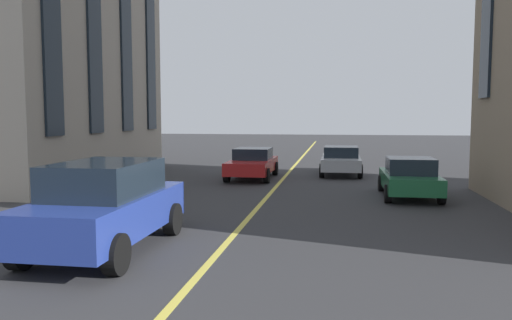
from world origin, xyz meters
The scene contains 5 objects.
lane_centre_line centered at (20.00, 0.00, 0.00)m, with size 80.00×0.16×0.01m.
car_silver_trailing centered at (28.92, -2.58, 0.70)m, with size 4.40×1.95×1.37m.
car_green_parked_a centered at (22.32, -4.90, 0.70)m, with size 3.90×1.89×1.40m.
car_red_oncoming centered at (26.71, 1.39, 0.70)m, with size 4.40×1.95×1.37m.
car_blue_far centered at (14.17, 2.39, 0.97)m, with size 4.70×2.14×1.88m.
Camera 1 is at (4.37, -2.43, 2.85)m, focal length 35.26 mm.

